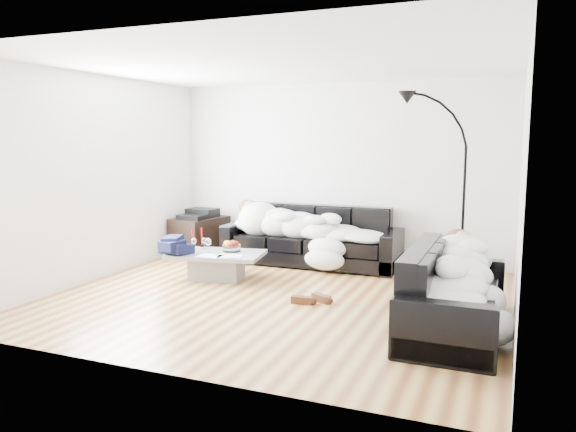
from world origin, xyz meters
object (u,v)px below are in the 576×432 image
at_px(fruit_bowl, 231,246).
at_px(wine_glass_a, 204,244).
at_px(floor_lamp, 464,201).
at_px(wine_glass_c, 208,246).
at_px(sleeper_right, 456,266).
at_px(sleeper_back, 310,221).
at_px(av_cabinet, 200,236).
at_px(sofa_right, 455,289).
at_px(coffee_table, 217,266).
at_px(sofa_back, 311,236).
at_px(wine_glass_b, 194,244).
at_px(shoes, 311,299).
at_px(stereo, 199,213).
at_px(candle_right, 202,237).
at_px(candle_left, 193,238).

distance_m(fruit_bowl, wine_glass_a, 0.40).
bearing_deg(floor_lamp, wine_glass_c, -177.04).
xyz_separation_m(sleeper_right, wine_glass_a, (-3.29, 0.99, -0.20)).
xyz_separation_m(sleeper_back, fruit_bowl, (-0.69, -1.07, -0.22)).
bearing_deg(wine_glass_a, sleeper_back, 44.68).
bearing_deg(sleeper_right, av_cabinet, 62.20).
xyz_separation_m(sofa_right, coffee_table, (-3.04, 0.86, -0.22)).
distance_m(sofa_right, wine_glass_a, 3.44).
height_order(sofa_back, wine_glass_b, sofa_back).
height_order(sleeper_right, av_cabinet, sleeper_right).
bearing_deg(coffee_table, shoes, -19.93).
bearing_deg(wine_glass_b, fruit_bowl, 16.90).
bearing_deg(wine_glass_c, fruit_bowl, 40.05).
bearing_deg(sofa_right, coffee_table, 74.22).
distance_m(sleeper_right, av_cabinet, 4.60).
distance_m(sofa_back, floor_lamp, 2.24).
bearing_deg(coffee_table, wine_glass_c, -147.42).
bearing_deg(stereo, floor_lamp, -1.97).
height_order(sofa_right, coffee_table, sofa_right).
xyz_separation_m(wine_glass_b, shoes, (1.82, -0.54, -0.38)).
height_order(av_cabinet, floor_lamp, floor_lamp).
relative_size(fruit_bowl, shoes, 0.59).
xyz_separation_m(fruit_bowl, shoes, (1.34, -0.68, -0.37)).
bearing_deg(candle_right, sofa_right, -18.20).
bearing_deg(sofa_back, sleeper_right, -43.96).
distance_m(candle_right, stereo, 1.22).
height_order(wine_glass_c, stereo, stereo).
bearing_deg(sleeper_right, shoes, 78.37).
relative_size(sleeper_back, wine_glass_c, 11.31).
bearing_deg(candle_right, coffee_table, -35.46).
distance_m(wine_glass_b, shoes, 1.93).
distance_m(sleeper_right, wine_glass_a, 3.45).
distance_m(sleeper_right, candle_right, 3.59).
bearing_deg(candle_right, fruit_bowl, -13.21).
relative_size(sleeper_back, stereo, 4.85).
relative_size(wine_glass_c, av_cabinet, 0.23).
xyz_separation_m(wine_glass_c, shoes, (1.58, -0.49, -0.39)).
relative_size(sleeper_back, candle_right, 8.21).
relative_size(coffee_table, floor_lamp, 0.57).
height_order(sleeper_back, coffee_table, sleeper_back).
bearing_deg(candle_left, sofa_right, -16.52).
bearing_deg(wine_glass_c, candle_left, 148.07).
relative_size(sofa_back, wine_glass_b, 15.13).
relative_size(wine_glass_b, stereo, 0.38).
height_order(sofa_back, sofa_right, sofa_back).
bearing_deg(sofa_right, wine_glass_b, 75.76).
bearing_deg(sleeper_back, floor_lamp, -9.74).
bearing_deg(fruit_bowl, floor_lamp, 14.27).
bearing_deg(av_cabinet, sofa_back, 10.44).
bearing_deg(candle_right, av_cabinet, 122.59).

